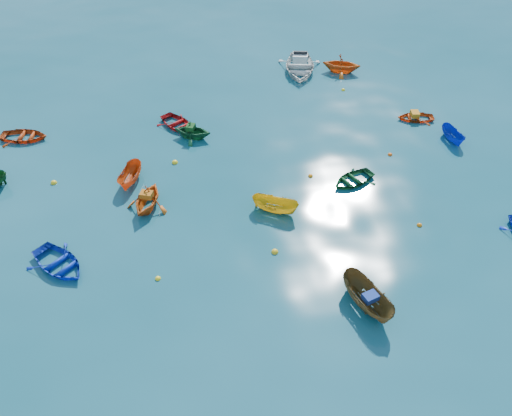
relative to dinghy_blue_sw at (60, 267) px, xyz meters
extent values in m
plane|color=#0B4350|center=(10.45, -2.32, 0.00)|extent=(160.00, 160.00, 0.00)
imported|color=#0E2BAF|center=(0.00, 0.00, 0.00)|extent=(4.11, 4.15, 0.71)
imported|color=brown|center=(14.73, -4.47, 0.00)|extent=(2.35, 3.62, 1.31)
imported|color=#CE5613|center=(4.36, 4.02, 0.00)|extent=(3.24, 3.48, 1.49)
imported|color=gold|center=(11.55, 2.70, 0.00)|extent=(2.93, 2.19, 1.07)
imported|color=#104620|center=(16.71, 4.71, 0.00)|extent=(3.47, 3.09, 0.60)
imported|color=#B1360E|center=(-4.21, 12.29, 0.00)|extent=(3.54, 2.80, 0.66)
imported|color=#D34A13|center=(3.28, 6.53, 0.00)|extent=(1.78, 2.92, 1.06)
imported|color=#125029|center=(7.21, 10.89, 0.00)|extent=(3.14, 2.93, 1.33)
imported|color=#C74110|center=(23.18, 11.11, 0.00)|extent=(2.81, 2.17, 0.54)
imported|color=#0D26AD|center=(24.65, 8.23, 0.00)|extent=(1.13, 2.46, 0.92)
imported|color=#9E0D0E|center=(6.20, 12.48, 0.00)|extent=(3.60, 3.81, 0.64)
imported|color=#D15713|center=(19.78, 19.04, 0.00)|extent=(3.81, 3.56, 1.62)
imported|color=silver|center=(16.39, 19.64, 0.00)|extent=(4.52, 5.66, 1.65)
cube|color=navy|center=(14.78, -4.61, 0.82)|extent=(0.80, 0.71, 0.33)
cube|color=#B45D12|center=(4.37, 4.07, 0.91)|extent=(0.82, 0.72, 0.33)
cube|color=#104014|center=(7.11, 10.92, 0.83)|extent=(0.72, 0.82, 0.33)
cube|color=orange|center=(23.08, 11.13, 0.44)|extent=(0.64, 0.79, 0.35)
sphere|color=yellow|center=(4.96, -1.47, 0.00)|extent=(0.29, 0.29, 0.29)
sphere|color=#D2680B|center=(19.31, 0.46, 0.00)|extent=(0.29, 0.29, 0.29)
sphere|color=yellow|center=(-1.43, 7.05, 0.00)|extent=(0.38, 0.38, 0.38)
sphere|color=orange|center=(4.51, 4.82, 0.00)|extent=(0.33, 0.33, 0.33)
sphere|color=gold|center=(11.02, -0.47, 0.00)|extent=(0.37, 0.37, 0.37)
sphere|color=#F4530D|center=(19.93, 7.13, 0.00)|extent=(0.29, 0.29, 0.29)
sphere|color=yellow|center=(5.93, 8.15, 0.00)|extent=(0.39, 0.39, 0.39)
sphere|color=orange|center=(14.27, 5.60, 0.00)|extent=(0.30, 0.30, 0.30)
sphere|color=yellow|center=(19.18, 15.99, 0.00)|extent=(0.29, 0.29, 0.29)
camera|label=1|loc=(7.62, -18.15, 19.14)|focal=35.00mm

